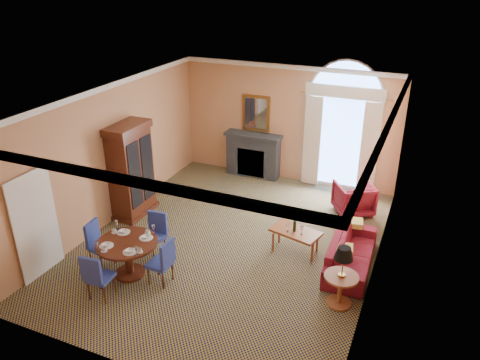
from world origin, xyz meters
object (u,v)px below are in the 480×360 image
at_px(armoire, 131,172).
at_px(sofa, 351,253).
at_px(dining_table, 128,250).
at_px(coffee_table, 296,233).
at_px(side_table, 342,270).
at_px(armchair, 354,198).

distance_m(armoire, sofa, 5.33).
relative_size(dining_table, sofa, 0.58).
bearing_deg(armoire, dining_table, -57.38).
distance_m(armoire, coffee_table, 4.15).
bearing_deg(armoire, sofa, -1.57).
bearing_deg(sofa, armoire, 86.37).
bearing_deg(coffee_table, side_table, -32.61).
distance_m(dining_table, sofa, 4.39).
height_order(coffee_table, side_table, side_table).
bearing_deg(coffee_table, dining_table, -129.03).
relative_size(sofa, side_table, 1.76).
xyz_separation_m(armoire, dining_table, (1.37, -2.14, -0.54)).
bearing_deg(side_table, coffee_table, 133.21).
bearing_deg(dining_table, armoire, 122.62).
bearing_deg(side_table, sofa, 92.27).
bearing_deg(dining_table, armchair, 50.34).
bearing_deg(armchair, sofa, 66.40).
relative_size(dining_table, armchair, 1.37).
height_order(armoire, sofa, armoire).
bearing_deg(dining_table, coffee_table, 36.79).
bearing_deg(side_table, dining_table, -169.44).
height_order(sofa, coffee_table, coffee_table).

